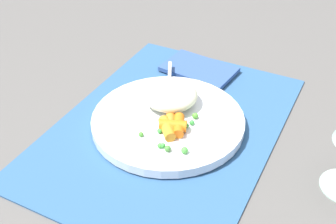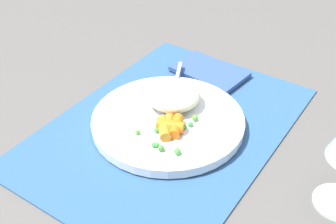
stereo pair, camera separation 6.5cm
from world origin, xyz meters
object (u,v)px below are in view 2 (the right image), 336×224
at_px(carrot_portion, 170,126).
at_px(napkin, 210,71).
at_px(plate, 168,121).
at_px(rice_mound, 173,95).
at_px(fork, 172,101).

relative_size(carrot_portion, napkin, 0.49).
bearing_deg(plate, rice_mound, -158.62).
bearing_deg(plate, carrot_portion, 38.46).
height_order(plate, carrot_portion, carrot_portion).
height_order(plate, fork, fork).
xyz_separation_m(carrot_portion, fork, (-0.06, -0.04, -0.01)).
relative_size(plate, napkin, 1.83).
bearing_deg(rice_mound, plate, 21.38).
bearing_deg(carrot_portion, plate, -141.54).
bearing_deg(fork, plate, 25.62).
distance_m(carrot_portion, fork, 0.07).
distance_m(plate, carrot_portion, 0.04).
height_order(rice_mound, napkin, rice_mound).
bearing_deg(carrot_portion, rice_mound, -150.63).
xyz_separation_m(rice_mound, napkin, (-0.14, -0.01, -0.03)).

